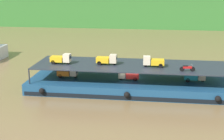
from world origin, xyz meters
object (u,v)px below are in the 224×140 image
object	(u,v)px
mini_truck_lower_stern	(68,72)
mini_truck_upper_fore	(153,61)
mini_truck_lower_aft	(128,75)
mini_truck_upper_stern	(61,59)
mini_truck_lower_mid	(195,76)
cargo_barge	(130,85)
mini_truck_upper_mid	(107,59)
motorcycle_upper_port	(187,68)

from	to	relation	value
mini_truck_lower_stern	mini_truck_upper_fore	world-z (taller)	mini_truck_upper_fore
mini_truck_lower_aft	mini_truck_upper_stern	bearing A→B (deg)	-178.51
mini_truck_upper_stern	mini_truck_lower_mid	bearing A→B (deg)	2.36
mini_truck_upper_stern	cargo_barge	bearing A→B (deg)	3.38
mini_truck_upper_fore	cargo_barge	bearing A→B (deg)	170.53
mini_truck_upper_mid	motorcycle_upper_port	xyz separation A→B (m)	(10.35, -2.12, -0.26)
motorcycle_upper_port	mini_truck_upper_stern	bearing A→B (deg)	173.98
mini_truck_lower_aft	mini_truck_upper_mid	size ratio (longest dim) A/B	1.00
mini_truck_lower_mid	mini_truck_upper_mid	distance (m)	11.85
cargo_barge	mini_truck_upper_stern	distance (m)	9.93
mini_truck_lower_mid	motorcycle_upper_port	size ratio (longest dim) A/B	1.45
cargo_barge	mini_truck_lower_mid	distance (m)	8.70
mini_truck_upper_stern	motorcycle_upper_port	xyz separation A→B (m)	(16.55, -1.74, -0.26)
mini_truck_lower_stern	mini_truck_upper_stern	world-z (taller)	mini_truck_upper_stern
cargo_barge	mini_truck_upper_fore	world-z (taller)	mini_truck_upper_fore
cargo_barge	mini_truck_lower_aft	distance (m)	1.49
mini_truck_lower_stern	mini_truck_upper_fore	xyz separation A→B (m)	(11.55, -0.31, 2.00)
mini_truck_lower_mid	mini_truck_upper_mid	size ratio (longest dim) A/B	1.00
mini_truck_upper_stern	mini_truck_lower_stern	bearing A→B (deg)	24.39
mini_truck_lower_aft	mini_truck_lower_mid	xyz separation A→B (m)	(8.79, 0.50, 0.00)
mini_truck_lower_mid	mini_truck_upper_stern	xyz separation A→B (m)	(-17.88, -0.74, 2.00)
mini_truck_upper_stern	motorcycle_upper_port	size ratio (longest dim) A/B	1.47
mini_truck_upper_mid	motorcycle_upper_port	world-z (taller)	mini_truck_upper_mid
mini_truck_upper_stern	mini_truck_upper_mid	size ratio (longest dim) A/B	1.01
cargo_barge	mini_truck_upper_fore	distance (m)	4.62
cargo_barge	mini_truck_lower_mid	xyz separation A→B (m)	(8.58, 0.19, 1.44)
mini_truck_lower_aft	mini_truck_upper_fore	bearing A→B (deg)	-3.42
mini_truck_lower_mid	mini_truck_upper_stern	distance (m)	18.00
mini_truck_upper_stern	mini_truck_upper_mid	distance (m)	6.21
mini_truck_lower_aft	mini_truck_lower_mid	world-z (taller)	same
mini_truck_upper_mid	motorcycle_upper_port	bearing A→B (deg)	-11.56
mini_truck_lower_stern	mini_truck_upper_stern	xyz separation A→B (m)	(-0.78, -0.35, 2.00)
mini_truck_lower_mid	mini_truck_upper_stern	bearing A→B (deg)	-177.64
mini_truck_lower_stern	motorcycle_upper_port	size ratio (longest dim) A/B	1.45
mini_truck_lower_mid	motorcycle_upper_port	bearing A→B (deg)	-118.05
motorcycle_upper_port	mini_truck_lower_stern	bearing A→B (deg)	172.43
mini_truck_lower_aft	motorcycle_upper_port	xyz separation A→B (m)	(7.47, -1.98, 1.74)
cargo_barge	mini_truck_lower_mid	bearing A→B (deg)	1.26
mini_truck_lower_mid	motorcycle_upper_port	xyz separation A→B (m)	(-1.32, -2.48, 1.74)
mini_truck_lower_mid	mini_truck_upper_fore	bearing A→B (deg)	-172.84
mini_truck_upper_stern	motorcycle_upper_port	world-z (taller)	mini_truck_upper_stern
cargo_barge	mini_truck_lower_aft	size ratio (longest dim) A/B	9.80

